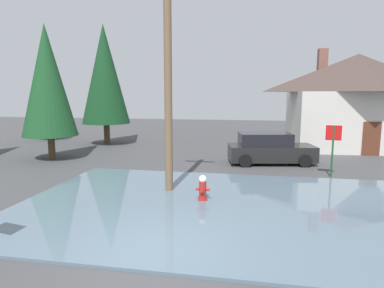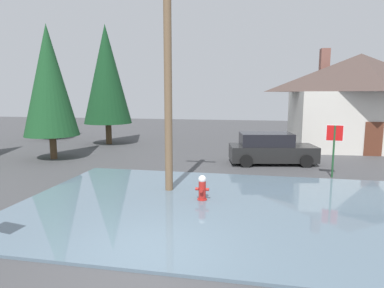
{
  "view_description": "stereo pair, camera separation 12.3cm",
  "coord_description": "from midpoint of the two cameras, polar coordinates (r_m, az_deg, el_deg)",
  "views": [
    {
      "loc": [
        2.16,
        -6.71,
        3.57
      ],
      "look_at": [
        -0.05,
        5.29,
        1.74
      ],
      "focal_mm": 30.91,
      "sensor_mm": 36.0,
      "label": 1
    },
    {
      "loc": [
        2.28,
        -6.69,
        3.57
      ],
      "look_at": [
        -0.05,
        5.29,
        1.74
      ],
      "focal_mm": 30.91,
      "sensor_mm": 36.0,
      "label": 2
    }
  ],
  "objects": [
    {
      "name": "ground_plane",
      "position": [
        7.94,
        -7.41,
        -18.68
      ],
      "size": [
        80.0,
        80.0,
        0.1
      ],
      "primitive_type": "cube",
      "color": "#424244"
    },
    {
      "name": "flood_puddle",
      "position": [
        10.74,
        6.44,
        -10.72
      ],
      "size": [
        13.65,
        8.45,
        0.08
      ],
      "primitive_type": "cube",
      "color": "slate",
      "rests_on": "ground"
    },
    {
      "name": "pine_tree_mid_left",
      "position": [
        24.59,
        -14.98,
        11.49
      ],
      "size": [
        3.37,
        3.37,
        8.42
      ],
      "color": "#4C3823",
      "rests_on": "ground"
    },
    {
      "name": "utility_pole",
      "position": [
        11.9,
        -4.48,
        13.24
      ],
      "size": [
        1.6,
        0.28,
        8.74
      ],
      "color": "brown",
      "rests_on": "ground"
    },
    {
      "name": "fire_hydrant",
      "position": [
        11.12,
        1.53,
        -7.76
      ],
      "size": [
        0.46,
        0.4,
        0.92
      ],
      "color": "#AD231E",
      "rests_on": "ground"
    },
    {
      "name": "stop_sign_far",
      "position": [
        15.4,
        22.97,
        0.61
      ],
      "size": [
        0.69,
        0.1,
        2.29
      ],
      "color": "#1E4C28",
      "rests_on": "ground"
    },
    {
      "name": "parked_car",
      "position": [
        17.62,
        13.0,
        -0.83
      ],
      "size": [
        4.6,
        2.65,
        1.6
      ],
      "color": "black",
      "rests_on": "ground"
    },
    {
      "name": "pine_tree_tall_left",
      "position": [
        19.77,
        -23.85,
        9.95
      ],
      "size": [
        2.92,
        2.92,
        7.31
      ],
      "color": "#4C3823",
      "rests_on": "ground"
    },
    {
      "name": "house",
      "position": [
        24.56,
        26.29,
        6.84
      ],
      "size": [
        9.05,
        6.81,
        6.67
      ],
      "color": "beige",
      "rests_on": "ground"
    },
    {
      "name": "pine_tree_short_left",
      "position": [
        28.81,
        -23.89,
        8.2
      ],
      "size": [
        2.55,
        2.55,
        6.38
      ],
      "color": "#4C3823",
      "rests_on": "ground"
    }
  ]
}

